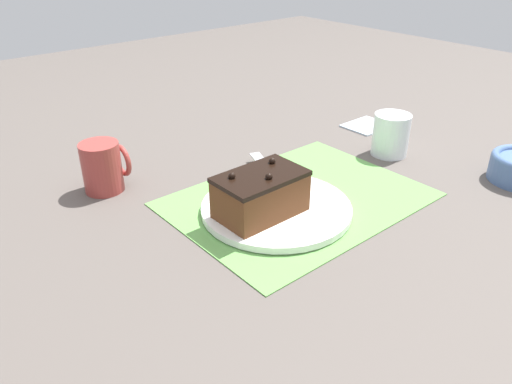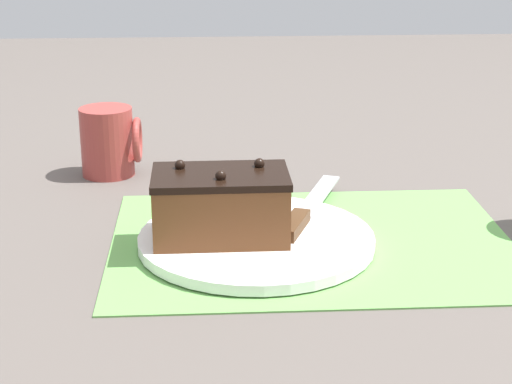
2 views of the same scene
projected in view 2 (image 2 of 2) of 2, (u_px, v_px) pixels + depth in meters
ground_plane at (312, 243)px, 0.98m from camera, size 3.00×3.00×0.00m
placemat_woven at (312, 242)px, 0.98m from camera, size 0.46×0.34×0.00m
cake_plate at (256, 240)px, 0.97m from camera, size 0.27×0.27×0.01m
chocolate_cake at (221, 205)px, 0.95m from camera, size 0.15×0.09×0.08m
serving_knife at (302, 214)px, 1.01m from camera, size 0.10×0.23×0.01m
coffee_mug at (109, 142)px, 1.21m from camera, size 0.08×0.07×0.10m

